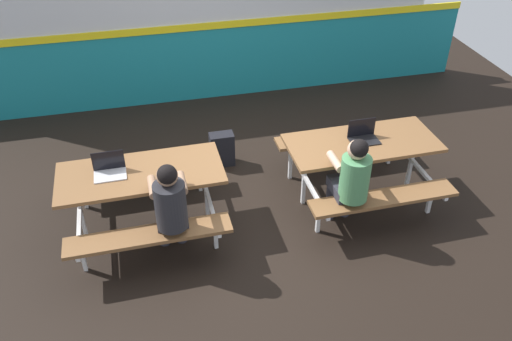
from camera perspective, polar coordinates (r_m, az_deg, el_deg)
The scene contains 9 objects.
ground_plane at distance 6.22m, azimuth -0.34°, elevation -3.38°, with size 10.00×10.00×0.02m, color black.
accent_backdrop at distance 7.99m, azimuth -5.04°, elevation 15.99°, with size 8.00×0.14×2.60m.
picnic_table_left at distance 5.64m, azimuth -12.10°, elevation -1.51°, with size 1.69×1.57×0.74m.
picnic_table_right at distance 6.10m, azimuth 11.18°, elevation 1.73°, with size 1.69×1.57×0.74m.
student_nearer at distance 5.12m, azimuth -9.18°, elevation -3.57°, with size 0.36×0.53×1.21m.
student_further at distance 5.48m, azimuth 10.17°, elevation -0.74°, with size 0.36×0.53×1.21m.
laptop_silver at distance 5.56m, azimuth -15.42°, elevation 0.05°, with size 0.32×0.22×0.22m.
laptop_dark at distance 6.02m, azimuth 11.42°, elevation 3.65°, with size 0.32×0.22×0.22m.
backpack_dark at distance 6.73m, azimuth -3.67°, elevation 2.28°, with size 0.30×0.22×0.44m.
Camera 1 is at (-1.09, -4.72, 3.89)m, focal length 37.33 mm.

